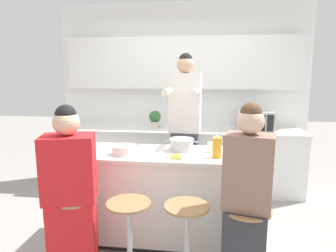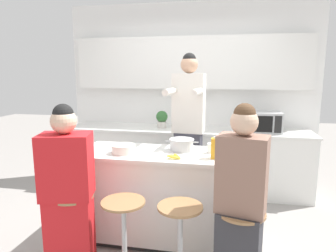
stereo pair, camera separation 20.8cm
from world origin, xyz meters
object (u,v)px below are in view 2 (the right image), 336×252
fruit_bowl (243,148)px  microwave (262,122)px  kitchen_island (167,196)px  banana_bunch (174,156)px  bar_stool_rightmost (240,250)px  bar_stool_center_right (180,243)px  person_cooking (188,135)px  person_seated_near (240,208)px  cooking_pot (182,145)px  coffee_cup_near (211,148)px  bar_stool_center_left (124,237)px  juice_carton (215,148)px  person_wrapped_blanket (68,194)px  potted_plant (162,119)px  bar_stool_leftmost (74,229)px

fruit_bowl → microwave: bearing=75.7°
kitchen_island → banana_bunch: (0.11, -0.21, 0.47)m
bar_stool_rightmost → banana_bunch: (-0.59, 0.42, 0.59)m
bar_stool_center_right → microwave: 2.25m
person_cooking → person_seated_near: size_ratio=1.29×
bar_stool_rightmost → person_cooking: person_cooking is taller
cooking_pot → coffee_cup_near: bearing=-6.6°
kitchen_island → bar_stool_center_left: kitchen_island is taller
juice_carton → kitchen_island: bearing=165.8°
coffee_cup_near → microwave: microwave is taller
cooking_pot → banana_bunch: cooking_pot is taller
bar_stool_center_left → banana_bunch: 0.80m
bar_stool_center_right → banana_bunch: (-0.12, 0.41, 0.59)m
person_cooking → person_wrapped_blanket: (-0.84, -1.28, -0.27)m
potted_plant → kitchen_island: bearing=-75.8°
bar_stool_center_left → banana_bunch: banana_bunch is taller
bar_stool_center_left → juice_carton: 1.09m
bar_stool_leftmost → juice_carton: size_ratio=3.28×
cooking_pot → potted_plant: potted_plant is taller
person_seated_near → potted_plant: (-1.04, 2.04, 0.34)m
cooking_pot → microwave: 1.56m
fruit_bowl → person_wrapped_blanket: bearing=-151.5°
potted_plant → cooking_pot: bearing=-69.6°
person_seated_near → microwave: person_seated_near is taller
bar_stool_leftmost → person_cooking: (0.82, 1.24, 0.61)m
person_cooking → fruit_bowl: size_ratio=9.76×
bar_stool_center_left → person_cooking: (0.36, 1.28, 0.61)m
bar_stool_leftmost → bar_stool_rightmost: same height
kitchen_island → potted_plant: bearing=104.2°
cooking_pot → potted_plant: 1.40m
bar_stool_center_left → person_seated_near: person_seated_near is taller
fruit_bowl → juice_carton: 0.38m
person_seated_near → juice_carton: 0.64m
kitchen_island → fruit_bowl: 0.90m
person_cooking → cooking_pot: size_ratio=5.69×
bar_stool_rightmost → fruit_bowl: bearing=87.4°
juice_carton → potted_plant: (-0.83, 1.53, 0.01)m
bar_stool_center_left → person_wrapped_blanket: bearing=-179.6°
kitchen_island → bar_stool_rightmost: size_ratio=2.62×
kitchen_island → microwave: (1.04, 1.37, 0.57)m
bar_stool_center_right → juice_carton: 0.86m
person_seated_near → bar_stool_center_right: bearing=-167.2°
person_wrapped_blanket → cooking_pot: 1.15m
coffee_cup_near → potted_plant: bearing=120.2°
juice_carton → bar_stool_center_left: bearing=-144.5°
person_wrapped_blanket → cooking_pot: person_wrapped_blanket is taller
bar_stool_leftmost → person_seated_near: person_seated_near is taller
person_seated_near → fruit_bowl: (0.05, 0.78, 0.27)m
bar_stool_leftmost → fruit_bowl: (1.43, 0.75, 0.60)m
bar_stool_center_left → juice_carton: (0.71, 0.50, 0.66)m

